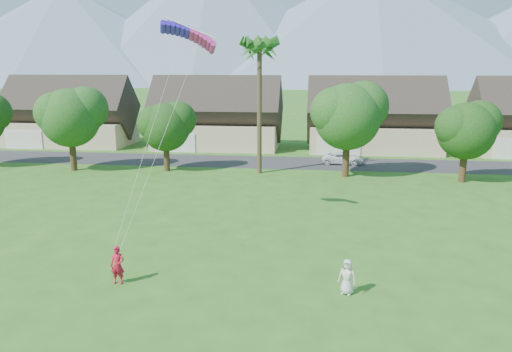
% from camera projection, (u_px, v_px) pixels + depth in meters
% --- Properties ---
extents(ground, '(500.00, 500.00, 0.00)m').
position_uv_depth(ground, '(224.00, 327.00, 19.33)').
color(ground, '#2D6019').
rests_on(ground, ground).
extents(street, '(90.00, 7.00, 0.01)m').
position_uv_depth(street, '(284.00, 163.00, 52.28)').
color(street, '#2D2D30').
rests_on(street, ground).
extents(kite_flyer, '(0.66, 0.44, 1.80)m').
position_uv_depth(kite_flyer, '(118.00, 265.00, 22.98)').
color(kite_flyer, red).
rests_on(kite_flyer, ground).
extents(watcher, '(0.92, 0.75, 1.62)m').
position_uv_depth(watcher, '(347.00, 277.00, 21.94)').
color(watcher, silver).
rests_on(watcher, ground).
extents(parked_car, '(4.34, 2.17, 1.18)m').
position_uv_depth(parked_car, '(342.00, 158.00, 51.43)').
color(parked_car, white).
rests_on(parked_car, ground).
extents(mountain_ridge, '(540.00, 240.00, 70.00)m').
position_uv_depth(mountain_ridge, '(334.00, 29.00, 263.76)').
color(mountain_ridge, slate).
rests_on(mountain_ridge, ground).
extents(houses_row, '(72.75, 8.19, 8.86)m').
position_uv_depth(houses_row, '(294.00, 121.00, 60.19)').
color(houses_row, beige).
rests_on(houses_row, ground).
extents(tree_row, '(62.27, 6.67, 8.45)m').
position_uv_depth(tree_row, '(268.00, 122.00, 45.47)').
color(tree_row, '#47301C').
rests_on(tree_row, ground).
extents(fan_palm, '(3.00, 3.00, 13.80)m').
position_uv_depth(fan_palm, '(260.00, 44.00, 44.65)').
color(fan_palm, '#4C3D26').
rests_on(fan_palm, ground).
extents(parafoil_kite, '(3.38, 1.24, 0.50)m').
position_uv_depth(parafoil_kite, '(190.00, 33.00, 28.39)').
color(parafoil_kite, '#351AC8').
rests_on(parafoil_kite, ground).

